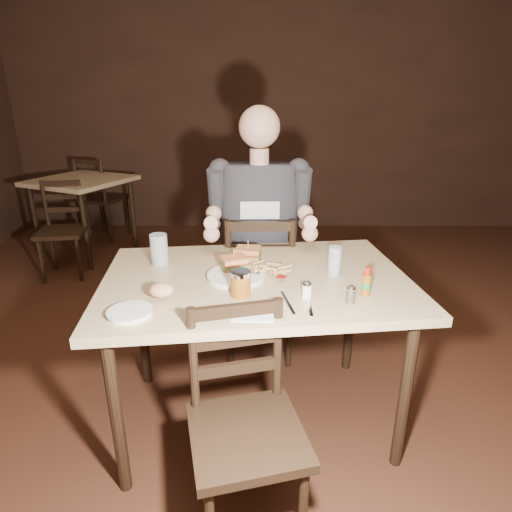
{
  "coord_description": "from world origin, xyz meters",
  "views": [
    {
      "loc": [
        -0.2,
        -1.59,
        1.53
      ],
      "look_at": [
        -0.21,
        0.2,
        0.85
      ],
      "focal_mm": 30.0,
      "sensor_mm": 36.0,
      "label": 1
    }
  ],
  "objects_px": {
    "bg_chair_near": "(61,231)",
    "main_table": "(256,291)",
    "bg_table": "(82,188)",
    "glass_left": "(159,250)",
    "bg_chair_far": "(104,198)",
    "chair_near": "(247,435)",
    "diner": "(259,203)",
    "hot_sauce": "(366,281)",
    "dinner_plate": "(236,277)",
    "glass_right": "(335,261)",
    "syrup_dispenser": "(241,284)",
    "chair_far": "(259,285)",
    "side_plate": "(130,313)"
  },
  "relations": [
    {
      "from": "bg_table",
      "to": "side_plate",
      "type": "bearing_deg",
      "value": -65.29
    },
    {
      "from": "glass_right",
      "to": "syrup_dispenser",
      "type": "bearing_deg",
      "value": -151.58
    },
    {
      "from": "dinner_plate",
      "to": "side_plate",
      "type": "relative_size",
      "value": 1.55
    },
    {
      "from": "bg_table",
      "to": "dinner_plate",
      "type": "xyz_separation_m",
      "value": [
        1.62,
        -2.37,
        0.1
      ]
    },
    {
      "from": "main_table",
      "to": "glass_right",
      "type": "xyz_separation_m",
      "value": [
        0.35,
        0.03,
        0.14
      ]
    },
    {
      "from": "main_table",
      "to": "bg_chair_far",
      "type": "relative_size",
      "value": 1.59
    },
    {
      "from": "bg_table",
      "to": "chair_near",
      "type": "relative_size",
      "value": 1.26
    },
    {
      "from": "chair_far",
      "to": "syrup_dispenser",
      "type": "bearing_deg",
      "value": 82.97
    },
    {
      "from": "glass_left",
      "to": "side_plate",
      "type": "xyz_separation_m",
      "value": [
        -0.01,
        -0.5,
        -0.07
      ]
    },
    {
      "from": "main_table",
      "to": "dinner_plate",
      "type": "bearing_deg",
      "value": -170.08
    },
    {
      "from": "bg_chair_near",
      "to": "hot_sauce",
      "type": "height_order",
      "value": "hot_sauce"
    },
    {
      "from": "bg_table",
      "to": "bg_chair_far",
      "type": "xyz_separation_m",
      "value": [
        0.0,
        0.55,
        -0.23
      ]
    },
    {
      "from": "bg_chair_near",
      "to": "diner",
      "type": "bearing_deg",
      "value": -44.07
    },
    {
      "from": "bg_table",
      "to": "bg_chair_near",
      "type": "distance_m",
      "value": 0.61
    },
    {
      "from": "glass_left",
      "to": "glass_right",
      "type": "distance_m",
      "value": 0.81
    },
    {
      "from": "diner",
      "to": "side_plate",
      "type": "relative_size",
      "value": 6.26
    },
    {
      "from": "hot_sauce",
      "to": "bg_chair_near",
      "type": "bearing_deg",
      "value": 137.29
    },
    {
      "from": "main_table",
      "to": "glass_left",
      "type": "bearing_deg",
      "value": 162.38
    },
    {
      "from": "chair_far",
      "to": "chair_near",
      "type": "height_order",
      "value": "chair_far"
    },
    {
      "from": "side_plate",
      "to": "bg_table",
      "type": "bearing_deg",
      "value": 114.71
    },
    {
      "from": "dinner_plate",
      "to": "side_plate",
      "type": "height_order",
      "value": "dinner_plate"
    },
    {
      "from": "diner",
      "to": "bg_chair_near",
      "type": "bearing_deg",
      "value": 142.11
    },
    {
      "from": "diner",
      "to": "syrup_dispenser",
      "type": "distance_m",
      "value": 0.76
    },
    {
      "from": "bg_table",
      "to": "diner",
      "type": "relative_size",
      "value": 1.05
    },
    {
      "from": "main_table",
      "to": "bg_table",
      "type": "distance_m",
      "value": 2.9
    },
    {
      "from": "chair_near",
      "to": "dinner_plate",
      "type": "height_order",
      "value": "chair_near"
    },
    {
      "from": "chair_near",
      "to": "bg_chair_near",
      "type": "relative_size",
      "value": 1.02
    },
    {
      "from": "bg_chair_near",
      "to": "diner",
      "type": "height_order",
      "value": "diner"
    },
    {
      "from": "chair_near",
      "to": "diner",
      "type": "distance_m",
      "value": 1.25
    },
    {
      "from": "bg_chair_near",
      "to": "syrup_dispenser",
      "type": "height_order",
      "value": "syrup_dispenser"
    },
    {
      "from": "chair_far",
      "to": "hot_sauce",
      "type": "relative_size",
      "value": 7.47
    },
    {
      "from": "glass_left",
      "to": "glass_right",
      "type": "bearing_deg",
      "value": -8.35
    },
    {
      "from": "chair_near",
      "to": "diner",
      "type": "relative_size",
      "value": 0.84
    },
    {
      "from": "bg_chair_near",
      "to": "main_table",
      "type": "bearing_deg",
      "value": -54.46
    },
    {
      "from": "hot_sauce",
      "to": "chair_far",
      "type": "bearing_deg",
      "value": 118.9
    },
    {
      "from": "diner",
      "to": "glass_right",
      "type": "xyz_separation_m",
      "value": [
        0.33,
        -0.52,
        -0.14
      ]
    },
    {
      "from": "bg_table",
      "to": "side_plate",
      "type": "xyz_separation_m",
      "value": [
        1.24,
        -2.7,
        0.1
      ]
    },
    {
      "from": "main_table",
      "to": "syrup_dispenser",
      "type": "bearing_deg",
      "value": -106.91
    },
    {
      "from": "glass_left",
      "to": "syrup_dispenser",
      "type": "relative_size",
      "value": 1.38
    },
    {
      "from": "bg_chair_far",
      "to": "diner",
      "type": "xyz_separation_m",
      "value": [
        1.72,
        -2.36,
        0.52
      ]
    },
    {
      "from": "bg_table",
      "to": "dinner_plate",
      "type": "bearing_deg",
      "value": -55.63
    },
    {
      "from": "bg_chair_far",
      "to": "dinner_plate",
      "type": "relative_size",
      "value": 3.61
    },
    {
      "from": "glass_right",
      "to": "main_table",
      "type": "bearing_deg",
      "value": -175.64
    },
    {
      "from": "diner",
      "to": "bg_chair_far",
      "type": "bearing_deg",
      "value": 124.4
    },
    {
      "from": "diner",
      "to": "dinner_plate",
      "type": "distance_m",
      "value": 0.6
    },
    {
      "from": "chair_far",
      "to": "side_plate",
      "type": "relative_size",
      "value": 5.67
    },
    {
      "from": "dinner_plate",
      "to": "syrup_dispenser",
      "type": "xyz_separation_m",
      "value": [
        0.03,
        -0.18,
        0.05
      ]
    },
    {
      "from": "main_table",
      "to": "bg_table",
      "type": "relative_size",
      "value": 1.35
    },
    {
      "from": "bg_table",
      "to": "hot_sauce",
      "type": "height_order",
      "value": "hot_sauce"
    },
    {
      "from": "chair_near",
      "to": "hot_sauce",
      "type": "bearing_deg",
      "value": 26.07
    }
  ]
}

